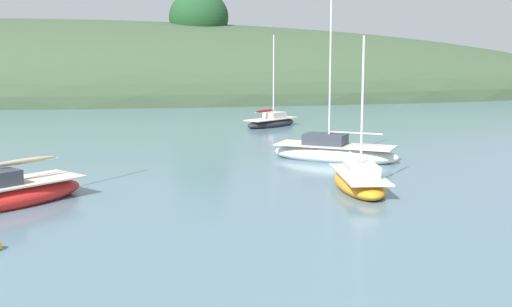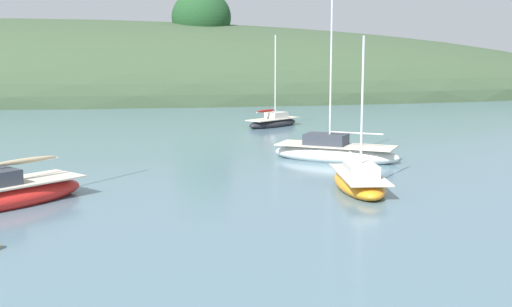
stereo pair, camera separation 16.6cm
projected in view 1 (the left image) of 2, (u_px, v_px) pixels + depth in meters
sailboat_blue_center at (334, 152)px, 33.65m from camera, size 6.73×4.97×9.00m
sailboat_white_near at (359, 181)px, 26.67m from camera, size 1.97×5.28×6.26m
sailboat_cream_ketch at (272, 122)px, 48.24m from camera, size 4.58×4.31×6.70m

